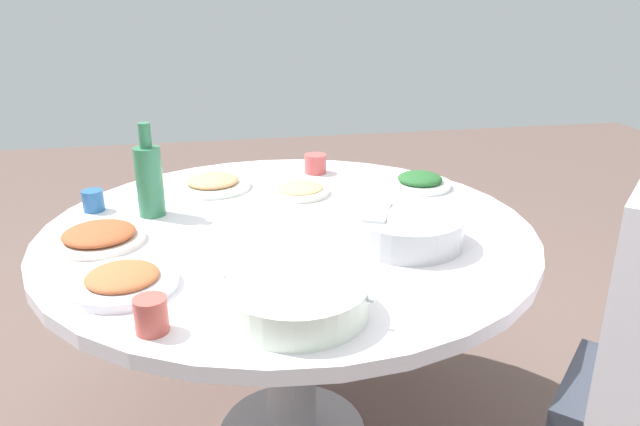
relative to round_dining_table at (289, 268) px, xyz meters
name	(u,v)px	position (x,y,z in m)	size (l,w,h in m)	color
round_dining_table	(289,268)	(0.00, 0.00, 0.00)	(1.36, 1.36, 0.73)	#99999E
rice_bowl	(407,229)	(0.18, 0.29, 0.17)	(0.29, 0.29, 0.09)	#B2B5BA
soup_bowl	(297,299)	(0.48, -0.05, 0.16)	(0.30, 0.30, 0.07)	white
dish_noodles	(299,190)	(-0.26, 0.07, 0.15)	(0.19, 0.19, 0.03)	white
dish_stirfry	(99,236)	(0.03, -0.50, 0.15)	(0.23, 0.23, 0.04)	silver
dish_greens	(420,181)	(-0.26, 0.48, 0.15)	(0.21, 0.21, 0.05)	white
dish_tofu_braise	(123,280)	(0.30, -0.41, 0.15)	(0.24, 0.24, 0.04)	silver
dish_shrimp	(212,183)	(-0.38, -0.20, 0.15)	(0.25, 0.25, 0.04)	white
green_bottle	(149,179)	(-0.16, -0.38, 0.24)	(0.08, 0.08, 0.27)	#30764F
tea_cup_near	(93,201)	(-0.23, -0.55, 0.16)	(0.06, 0.06, 0.06)	#285D9C
tea_cup_far	(151,315)	(0.50, -0.34, 0.17)	(0.07, 0.07, 0.07)	#BD4D44
tea_cup_side	(315,164)	(-0.48, 0.17, 0.16)	(0.08, 0.08, 0.07)	#C44D4A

